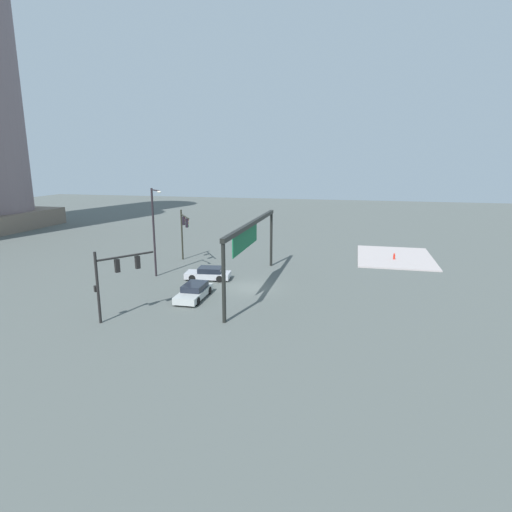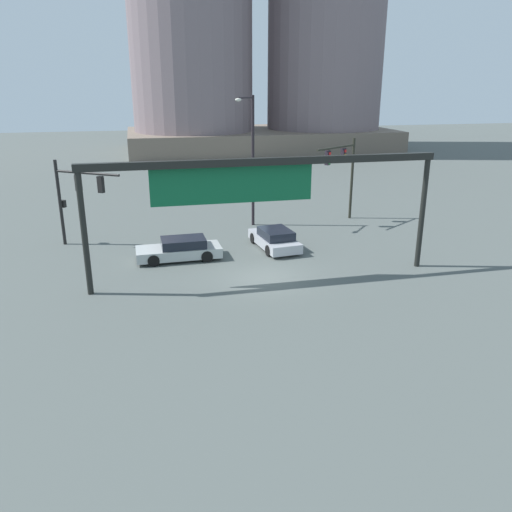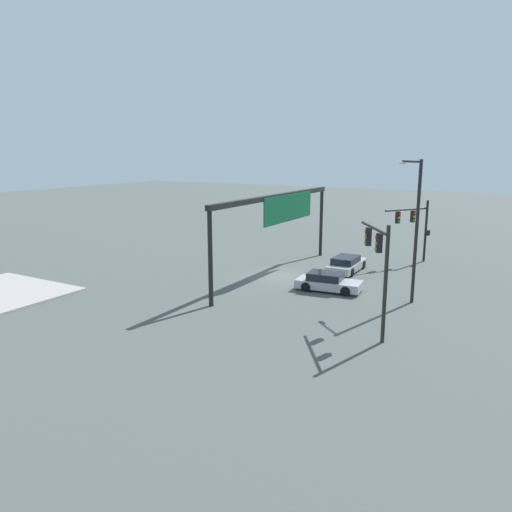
% 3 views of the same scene
% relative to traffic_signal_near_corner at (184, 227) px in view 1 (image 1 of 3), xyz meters
% --- Properties ---
extents(ground_plane, '(178.30, 178.30, 0.00)m').
position_rel_traffic_signal_near_corner_xyz_m(ground_plane, '(-8.06, -9.80, -3.99)').
color(ground_plane, '#4F5653').
extents(sidewalk_corner, '(11.63, 8.51, 0.15)m').
position_rel_traffic_signal_near_corner_xyz_m(sidewalk_corner, '(7.56, -23.38, -3.92)').
color(sidewalk_corner, '#ABA1A0').
rests_on(sidewalk_corner, ground).
extents(traffic_signal_near_corner, '(3.68, 2.52, 5.77)m').
position_rel_traffic_signal_near_corner_xyz_m(traffic_signal_near_corner, '(0.00, 0.00, 0.00)').
color(traffic_signal_near_corner, black).
rests_on(traffic_signal_near_corner, ground).
extents(traffic_signal_opposite_side, '(3.78, 2.92, 5.16)m').
position_rel_traffic_signal_near_corner_xyz_m(traffic_signal_opposite_side, '(-17.59, -2.03, -0.59)').
color(traffic_signal_opposite_side, black).
rests_on(traffic_signal_opposite_side, ground).
extents(streetlamp_curved_arm, '(1.65, 1.80, 8.67)m').
position_rel_traffic_signal_near_corner_xyz_m(streetlamp_curved_arm, '(-6.48, 0.26, 0.97)').
color(streetlamp_curved_arm, black).
rests_on(streetlamp_curved_arm, ground).
extents(overhead_sign_gantry, '(17.33, 0.43, 6.08)m').
position_rel_traffic_signal_near_corner_xyz_m(overhead_sign_gantry, '(-8.51, -9.83, 1.00)').
color(overhead_sign_gantry, black).
rests_on(overhead_sign_gantry, ground).
extents(sedan_car_approaching, '(2.32, 4.46, 1.21)m').
position_rel_traffic_signal_near_corner_xyz_m(sedan_car_approaching, '(-6.26, -5.07, -3.42)').
color(sedan_car_approaching, '#ADAEB6').
rests_on(sedan_car_approaching, ground).
extents(sedan_car_waiting_far, '(4.71, 2.00, 1.21)m').
position_rel_traffic_signal_near_corner_xyz_m(sedan_car_waiting_far, '(-11.95, -5.81, -3.42)').
color(sedan_car_waiting_far, '#ACB1B0').
rests_on(sedan_car_waiting_far, ground).
extents(fire_hydrant_on_curb, '(0.33, 0.22, 0.71)m').
position_rel_traffic_signal_near_corner_xyz_m(fire_hydrant_on_curb, '(6.03, -23.17, -3.51)').
color(fire_hydrant_on_curb, red).
rests_on(fire_hydrant_on_curb, sidewalk_corner).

